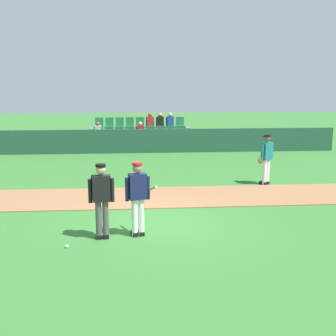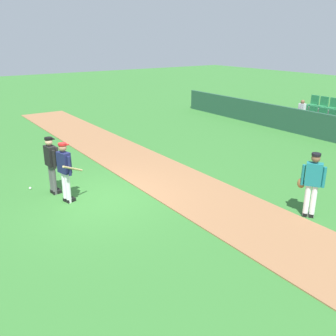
% 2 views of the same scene
% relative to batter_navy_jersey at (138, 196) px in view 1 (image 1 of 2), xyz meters
% --- Properties ---
extents(ground_plane, '(80.00, 80.00, 0.00)m').
position_rel_batter_navy_jersey_xyz_m(ground_plane, '(0.30, 0.82, -0.97)').
color(ground_plane, '#33702D').
extents(infield_dirt_path, '(28.00, 2.53, 0.03)m').
position_rel_batter_navy_jersey_xyz_m(infield_dirt_path, '(0.30, 3.44, -0.95)').
color(infield_dirt_path, '#936642').
rests_on(infield_dirt_path, ground).
extents(dugout_fence, '(20.00, 0.16, 1.20)m').
position_rel_batter_navy_jersey_xyz_m(dugout_fence, '(0.30, 12.21, -0.37)').
color(dugout_fence, '#234C38').
rests_on(dugout_fence, ground).
extents(stadium_bleachers, '(5.55, 2.10, 1.90)m').
position_rel_batter_navy_jersey_xyz_m(stadium_bleachers, '(0.31, 13.66, -0.46)').
color(stadium_bleachers, slate).
rests_on(stadium_bleachers, ground).
extents(batter_navy_jersey, '(0.74, 0.71, 1.76)m').
position_rel_batter_navy_jersey_xyz_m(batter_navy_jersey, '(0.00, 0.00, 0.00)').
color(batter_navy_jersey, white).
rests_on(batter_navy_jersey, ground).
extents(umpire_home_plate, '(0.59, 0.34, 1.76)m').
position_rel_batter_navy_jersey_xyz_m(umpire_home_plate, '(-0.83, -0.10, 0.03)').
color(umpire_home_plate, '#4C4C4C').
rests_on(umpire_home_plate, ground).
extents(runner_teal_jersey, '(0.62, 0.45, 1.76)m').
position_rel_batter_navy_jersey_xyz_m(runner_teal_jersey, '(4.54, 4.90, -0.01)').
color(runner_teal_jersey, white).
rests_on(runner_teal_jersey, ground).
extents(baseball, '(0.07, 0.07, 0.07)m').
position_rel_batter_navy_jersey_xyz_m(baseball, '(-1.57, -0.64, -0.93)').
color(baseball, white).
rests_on(baseball, ground).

